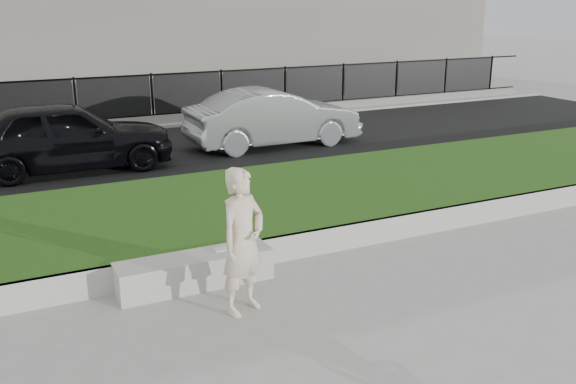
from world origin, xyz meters
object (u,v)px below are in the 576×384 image
man (243,241)px  car_dark (66,136)px  book (221,249)px  car_silver (273,118)px  stone_bench (195,271)px

man → car_dark: size_ratio=0.40×
car_dark → man: bearing=-171.7°
book → car_silver: car_silver is taller
stone_bench → car_dark: size_ratio=0.46×
stone_bench → man: man is taller
car_dark → car_silver: car_dark is taller
book → car_silver: (4.09, 7.13, 0.34)m
stone_bench → book: size_ratio=10.80×
stone_bench → car_silver: size_ratio=0.47×
stone_bench → man: bearing=-71.2°
stone_bench → car_silver: (4.50, 7.17, 0.56)m
stone_bench → car_dark: (-0.68, 6.93, 0.61)m
car_silver → book: bearing=149.4°
car_silver → stone_bench: bearing=147.2°
car_dark → car_silver: size_ratio=1.03×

